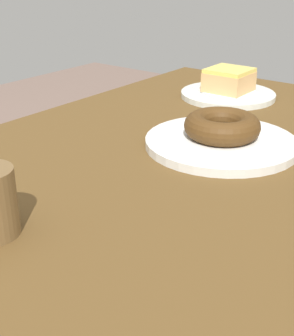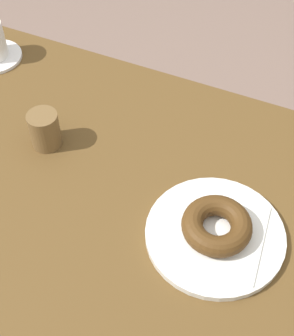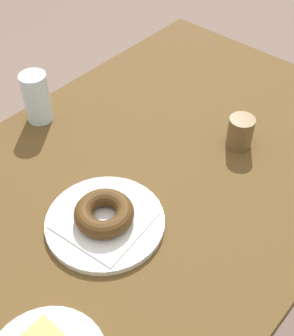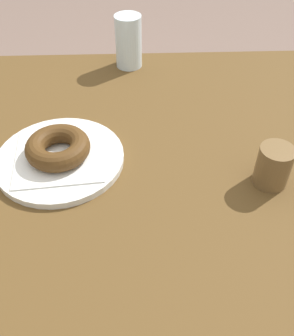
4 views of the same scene
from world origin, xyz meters
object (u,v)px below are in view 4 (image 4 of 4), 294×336
object	(u,v)px
donut_chocolate_ring	(58,147)
sugar_jar	(273,166)
water_glass	(128,42)
plate_chocolate_ring	(60,159)

from	to	relation	value
donut_chocolate_ring	sugar_jar	bearing A→B (deg)	-10.26
donut_chocolate_ring	water_glass	world-z (taller)	water_glass
donut_chocolate_ring	water_glass	size ratio (longest dim) A/B	0.93
water_glass	plate_chocolate_ring	bearing A→B (deg)	-109.99
plate_chocolate_ring	sugar_jar	bearing A→B (deg)	-10.26
plate_chocolate_ring	sugar_jar	xyz separation A→B (m)	(0.37, -0.07, 0.03)
plate_chocolate_ring	sugar_jar	world-z (taller)	sugar_jar
donut_chocolate_ring	sugar_jar	size ratio (longest dim) A/B	1.56
plate_chocolate_ring	water_glass	bearing A→B (deg)	70.01
donut_chocolate_ring	water_glass	bearing A→B (deg)	70.01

